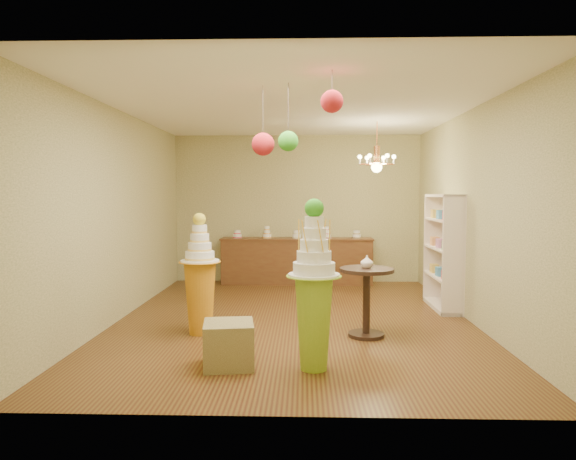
{
  "coord_description": "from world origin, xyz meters",
  "views": [
    {
      "loc": [
        0.14,
        -7.29,
        1.8
      ],
      "look_at": [
        -0.08,
        0.0,
        1.29
      ],
      "focal_mm": 32.0,
      "sensor_mm": 36.0,
      "label": 1
    }
  ],
  "objects_px": {
    "pedestal_green": "(314,300)",
    "round_table": "(367,292)",
    "pedestal_orange": "(200,286)",
    "sideboard": "(297,260)"
  },
  "relations": [
    {
      "from": "pedestal_green",
      "to": "round_table",
      "type": "bearing_deg",
      "value": 60.98
    },
    {
      "from": "round_table",
      "to": "pedestal_orange",
      "type": "bearing_deg",
      "value": 178.07
    },
    {
      "from": "pedestal_orange",
      "to": "round_table",
      "type": "height_order",
      "value": "pedestal_orange"
    },
    {
      "from": "pedestal_orange",
      "to": "pedestal_green",
      "type": "bearing_deg",
      "value": -42.43
    },
    {
      "from": "sideboard",
      "to": "round_table",
      "type": "relative_size",
      "value": 3.46
    },
    {
      "from": "pedestal_green",
      "to": "round_table",
      "type": "distance_m",
      "value": 1.43
    },
    {
      "from": "sideboard",
      "to": "round_table",
      "type": "height_order",
      "value": "sideboard"
    },
    {
      "from": "pedestal_green",
      "to": "pedestal_orange",
      "type": "xyz_separation_m",
      "value": [
        -1.44,
        1.31,
        -0.11
      ]
    },
    {
      "from": "sideboard",
      "to": "pedestal_green",
      "type": "bearing_deg",
      "value": -87.24
    },
    {
      "from": "pedestal_green",
      "to": "sideboard",
      "type": "xyz_separation_m",
      "value": [
        -0.25,
        5.08,
        -0.25
      ]
    }
  ]
}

